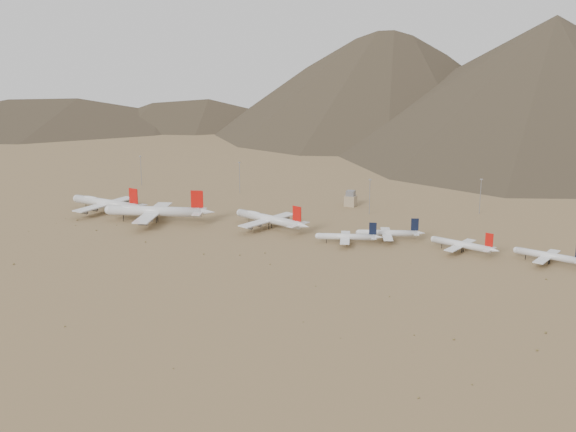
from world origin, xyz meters
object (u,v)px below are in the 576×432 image
at_px(widebody_centre, 155,211).
at_px(narrowbody_a, 348,237).
at_px(narrowbody_b, 389,233).
at_px(control_tower, 351,199).
at_px(widebody_west, 106,203).
at_px(widebody_east, 269,219).

bearing_deg(widebody_centre, narrowbody_a, -15.58).
bearing_deg(narrowbody_b, widebody_centre, 167.16).
relative_size(widebody_centre, control_tower, 6.34).
distance_m(widebody_centre, narrowbody_b, 161.86).
bearing_deg(control_tower, widebody_centre, -137.73).
bearing_deg(control_tower, widebody_west, -150.33).
bearing_deg(widebody_west, widebody_centre, -3.12).
bearing_deg(narrowbody_b, widebody_west, 163.01).
distance_m(widebody_east, narrowbody_a, 61.90).
xyz_separation_m(narrowbody_b, control_tower, (-51.77, 79.97, 0.63)).
xyz_separation_m(widebody_east, narrowbody_a, (60.14, -14.51, -1.99)).
bearing_deg(widebody_east, narrowbody_b, 19.94).
bearing_deg(widebody_east, control_tower, 87.90).
relative_size(widebody_west, narrowbody_a, 1.72).
distance_m(widebody_west, widebody_centre, 49.08).
relative_size(widebody_east, narrowbody_a, 1.50).
relative_size(widebody_west, control_tower, 5.88).
bearing_deg(widebody_east, widebody_west, -159.45).
distance_m(widebody_west, narrowbody_a, 187.46).
height_order(widebody_centre, narrowbody_b, widebody_centre).
relative_size(widebody_west, narrowbody_b, 1.68).
height_order(widebody_east, narrowbody_b, widebody_east).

